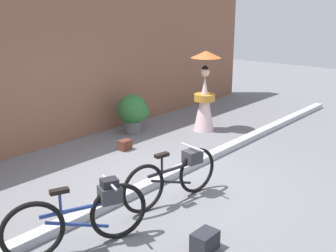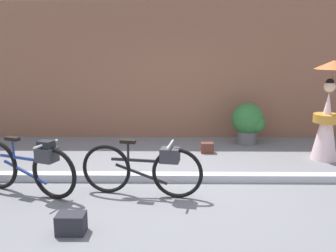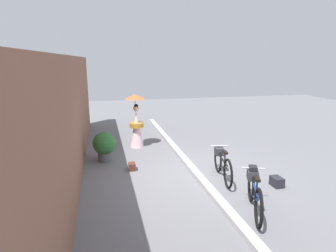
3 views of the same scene
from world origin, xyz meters
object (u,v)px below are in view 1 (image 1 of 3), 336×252
bicycle_far_side (83,215)px  person_with_parasol (205,93)px  backpack_on_pavement (125,145)px  potted_plant_by_door (133,112)px  backpack_spare (205,241)px  bicycle_near_officer (175,175)px

bicycle_far_side → person_with_parasol: person_with_parasol is taller
person_with_parasol → backpack_on_pavement: 2.36m
person_with_parasol → backpack_on_pavement: bearing=169.5°
bicycle_far_side → backpack_on_pavement: bearing=38.4°
person_with_parasol → backpack_on_pavement: size_ratio=7.42×
potted_plant_by_door → person_with_parasol: bearing=-42.3°
bicycle_far_side → person_with_parasol: (4.96, 1.79, 0.45)m
backpack_spare → backpack_on_pavement: bearing=60.9°
bicycle_far_side → backpack_spare: 1.50m
bicycle_far_side → person_with_parasol: 5.29m
bicycle_near_officer → bicycle_far_side: 1.68m
backpack_on_pavement → backpack_spare: (-1.86, -3.35, 0.01)m
bicycle_near_officer → person_with_parasol: size_ratio=0.94×
bicycle_near_officer → person_with_parasol: 3.78m
person_with_parasol → potted_plant_by_door: 1.71m
potted_plant_by_door → backpack_on_pavement: size_ratio=3.61×
backpack_spare → bicycle_near_officer: bearing=55.3°
bicycle_near_officer → backpack_spare: bicycle_near_officer is taller
person_with_parasol → backpack_on_pavement: person_with_parasol is taller
bicycle_near_officer → backpack_on_pavement: 2.49m
bicycle_near_officer → backpack_on_pavement: (1.08, 2.23, -0.31)m
bicycle_far_side → potted_plant_by_door: 4.73m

